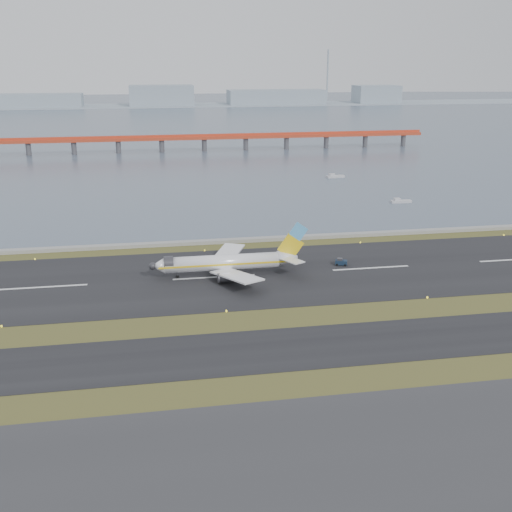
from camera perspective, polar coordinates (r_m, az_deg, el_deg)
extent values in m
plane|color=#344418|center=(128.50, -2.19, -6.25)|extent=(1000.00, 1000.00, 0.00)
cube|color=#2F2F32|center=(81.78, 3.66, -21.51)|extent=(1000.00, 50.00, 0.10)
cube|color=black|center=(117.68, -1.36, -8.53)|extent=(1000.00, 18.00, 0.10)
cube|color=black|center=(156.25, -3.75, -1.91)|extent=(1000.00, 45.00, 0.10)
cube|color=gray|center=(184.59, -4.82, 1.24)|extent=(1000.00, 2.50, 1.00)
cube|color=#4A576A|center=(579.25, -8.77, 11.97)|extent=(1400.00, 800.00, 1.30)
cube|color=#C33D21|center=(371.11, -4.63, 10.42)|extent=(260.00, 5.00, 1.60)
cube|color=#C33D21|center=(370.94, -4.64, 10.65)|extent=(260.00, 0.40, 1.40)
cylinder|color=#4C4C51|center=(374.74, -19.56, 8.87)|extent=(2.80, 2.80, 7.00)
cylinder|color=#4C4C51|center=(371.67, -4.62, 9.73)|extent=(2.80, 2.80, 7.00)
cylinder|color=#4C4C51|center=(392.78, 9.67, 9.95)|extent=(2.80, 2.80, 7.00)
cube|color=#91A0AC|center=(738.72, -9.17, 13.05)|extent=(1400.00, 80.00, 1.00)
cube|color=#91A0AC|center=(745.37, -18.69, 12.96)|extent=(90.00, 35.00, 14.00)
cube|color=#91A0AC|center=(738.32, -8.42, 13.94)|extent=(70.00, 35.00, 22.00)
cube|color=#91A0AC|center=(754.35, 1.81, 13.95)|extent=(110.00, 35.00, 16.00)
cube|color=#91A0AC|center=(787.86, 10.64, 13.96)|extent=(50.00, 35.00, 20.00)
cylinder|color=#91A0AC|center=(768.08, 6.37, 15.56)|extent=(1.80, 1.80, 60.00)
cylinder|color=white|center=(156.12, -3.00, -0.57)|extent=(28.00, 3.80, 3.80)
cone|color=white|center=(155.07, -8.73, -0.88)|extent=(3.20, 3.80, 3.80)
cone|color=white|center=(158.74, 2.80, -0.16)|extent=(5.00, 3.80, 3.80)
cube|color=yellow|center=(154.31, -2.91, -0.79)|extent=(31.00, 0.06, 0.45)
cube|color=yellow|center=(157.94, -3.09, -0.37)|extent=(31.00, 0.06, 0.45)
cube|color=white|center=(148.63, -1.74, -1.77)|extent=(11.31, 15.89, 1.66)
cube|color=white|center=(164.64, -2.62, 0.13)|extent=(11.31, 15.89, 1.66)
cylinder|color=#343438|center=(151.14, -2.51, -1.94)|extent=(4.20, 2.10, 2.10)
cylinder|color=#343438|center=(162.43, -3.09, -0.57)|extent=(4.20, 2.10, 2.10)
cube|color=yellow|center=(158.07, 3.10, 0.86)|extent=(6.80, 0.35, 6.85)
cube|color=#53ACEC|center=(157.51, 3.80, 2.19)|extent=(4.85, 0.37, 4.90)
cube|color=white|center=(155.13, 3.23, -0.39)|extent=(5.64, 6.80, 0.22)
cube|color=white|center=(162.20, 2.61, 0.41)|extent=(5.64, 6.80, 0.22)
cylinder|color=black|center=(156.18, -6.99, -1.86)|extent=(0.80, 0.28, 0.80)
cylinder|color=black|center=(154.60, -2.30, -1.90)|extent=(1.00, 0.38, 1.00)
cylinder|color=black|center=(159.86, -2.58, -1.25)|extent=(1.00, 0.38, 1.00)
cube|color=#142337|center=(166.10, 7.58, -0.56)|extent=(3.39, 2.61, 1.12)
cube|color=#343438|center=(165.89, 7.46, -0.31)|extent=(1.71, 1.77, 0.66)
cylinder|color=black|center=(165.58, 7.21, -0.79)|extent=(0.71, 0.49, 0.66)
cylinder|color=black|center=(167.00, 7.23, -0.64)|extent=(0.71, 0.49, 0.66)
cylinder|color=black|center=(165.52, 7.92, -0.83)|extent=(0.71, 0.49, 0.66)
cylinder|color=black|center=(166.94, 7.94, -0.67)|extent=(0.71, 0.49, 0.66)
cube|color=silver|center=(242.86, 12.77, 4.74)|extent=(7.61, 2.71, 0.97)
cube|color=silver|center=(242.13, 12.43, 4.94)|extent=(2.22, 1.82, 0.97)
cube|color=silver|center=(289.48, 7.08, 7.01)|extent=(8.25, 3.51, 1.03)
cube|color=silver|center=(288.62, 6.77, 7.18)|extent=(2.50, 2.10, 1.03)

